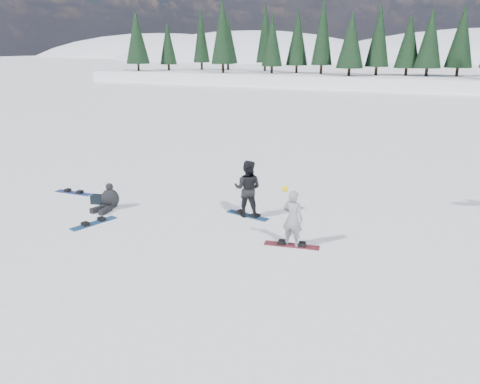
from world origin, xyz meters
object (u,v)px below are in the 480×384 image
snowboarder_man (248,189)px  snowboard_loose_c (74,193)px  gear_bag (98,199)px  snowboard_loose_a (94,223)px  seated_rider (109,199)px  snowboarder_woman (293,218)px

snowboarder_man → snowboard_loose_c: snowboarder_man is taller
gear_bag → snowboard_loose_a: 1.99m
snowboarder_man → seated_rider: 4.69m
snowboard_loose_c → snowboard_loose_a: (2.80, -2.16, 0.00)m
gear_bag → snowboard_loose_a: gear_bag is taller
snowboarder_man → snowboard_loose_a: size_ratio=1.22×
seated_rider → snowboard_loose_a: bearing=-68.6°
snowboarder_woman → seated_rider: snowboarder_woman is taller
seated_rider → snowboard_loose_c: bearing=163.1°
seated_rider → gear_bag: bearing=162.3°
snowboarder_woman → gear_bag: (-7.22, 0.72, -0.66)m
snowboarder_woman → snowboarder_man: 2.63m
seated_rider → snowboard_loose_a: (0.46, -1.35, -0.32)m
snowboarder_man → snowboard_loose_c: bearing=-5.2°
gear_bag → snowboarder_man: bearing=10.5°
snowboarder_woman → gear_bag: bearing=1.7°
seated_rider → gear_bag: 0.77m
snowboarder_woman → snowboard_loose_a: bearing=15.7°
snowboarder_woman → snowboard_loose_a: size_ratio=1.15×
seated_rider → snowboard_loose_c: seated_rider is taller
snowboarder_woman → snowboarder_man: snowboarder_man is taller
snowboarder_woman → snowboard_loose_c: 8.98m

